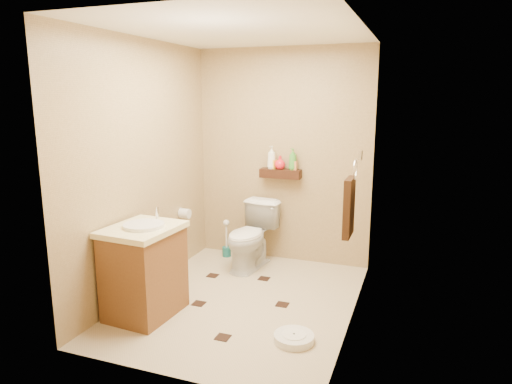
% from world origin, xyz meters
% --- Properties ---
extents(ground, '(2.50, 2.50, 0.00)m').
position_xyz_m(ground, '(0.00, 0.00, 0.00)').
color(ground, '#C0AC8C').
rests_on(ground, ground).
extents(wall_back, '(2.00, 0.04, 2.40)m').
position_xyz_m(wall_back, '(0.00, 1.25, 1.20)').
color(wall_back, tan).
rests_on(wall_back, ground).
extents(wall_front, '(2.00, 0.04, 2.40)m').
position_xyz_m(wall_front, '(0.00, -1.25, 1.20)').
color(wall_front, tan).
rests_on(wall_front, ground).
extents(wall_left, '(0.04, 2.50, 2.40)m').
position_xyz_m(wall_left, '(-1.00, 0.00, 1.20)').
color(wall_left, tan).
rests_on(wall_left, ground).
extents(wall_right, '(0.04, 2.50, 2.40)m').
position_xyz_m(wall_right, '(1.00, 0.00, 1.20)').
color(wall_right, tan).
rests_on(wall_right, ground).
extents(ceiling, '(2.00, 2.50, 0.02)m').
position_xyz_m(ceiling, '(0.00, 0.00, 2.40)').
color(ceiling, white).
rests_on(ceiling, wall_back).
extents(wall_shelf, '(0.46, 0.14, 0.10)m').
position_xyz_m(wall_shelf, '(0.00, 1.17, 1.02)').
color(wall_shelf, '#361B0E').
rests_on(wall_shelf, wall_back).
extents(floor_accents, '(1.23, 1.34, 0.01)m').
position_xyz_m(floor_accents, '(0.03, -0.05, 0.00)').
color(floor_accents, black).
rests_on(floor_accents, ground).
extents(toilet, '(0.50, 0.76, 0.73)m').
position_xyz_m(toilet, '(-0.23, 0.83, 0.36)').
color(toilet, white).
rests_on(toilet, ground).
extents(vanity, '(0.58, 0.68, 0.92)m').
position_xyz_m(vanity, '(-0.70, -0.51, 0.41)').
color(vanity, brown).
rests_on(vanity, ground).
extents(bathroom_scale, '(0.40, 0.40, 0.06)m').
position_xyz_m(bathroom_scale, '(0.64, -0.52, 0.03)').
color(bathroom_scale, silver).
rests_on(bathroom_scale, ground).
extents(toilet_brush, '(0.10, 0.10, 0.45)m').
position_xyz_m(toilet_brush, '(-0.63, 1.07, 0.16)').
color(toilet_brush, '#196463').
rests_on(toilet_brush, ground).
extents(towel_ring, '(0.12, 0.30, 0.76)m').
position_xyz_m(towel_ring, '(0.91, 0.25, 0.95)').
color(towel_ring, silver).
rests_on(towel_ring, wall_right).
extents(toilet_paper, '(0.12, 0.11, 0.12)m').
position_xyz_m(toilet_paper, '(-0.94, 0.65, 0.60)').
color(toilet_paper, silver).
rests_on(toilet_paper, wall_left).
extents(bottle_a, '(0.12, 0.12, 0.25)m').
position_xyz_m(bottle_a, '(-0.11, 1.17, 1.20)').
color(bottle_a, white).
rests_on(bottle_a, wall_shelf).
extents(bottle_b, '(0.09, 0.09, 0.15)m').
position_xyz_m(bottle_b, '(-0.09, 1.17, 1.15)').
color(bottle_b, gold).
rests_on(bottle_b, wall_shelf).
extents(bottle_c, '(0.16, 0.16, 0.15)m').
position_xyz_m(bottle_c, '(-0.01, 1.17, 1.15)').
color(bottle_c, red).
rests_on(bottle_c, wall_shelf).
extents(bottle_d, '(0.13, 0.13, 0.24)m').
position_xyz_m(bottle_d, '(0.14, 1.17, 1.19)').
color(bottle_d, green).
rests_on(bottle_d, wall_shelf).
extents(bottle_e, '(0.07, 0.07, 0.15)m').
position_xyz_m(bottle_e, '(0.15, 1.17, 1.14)').
color(bottle_e, '#D58147').
rests_on(bottle_e, wall_shelf).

